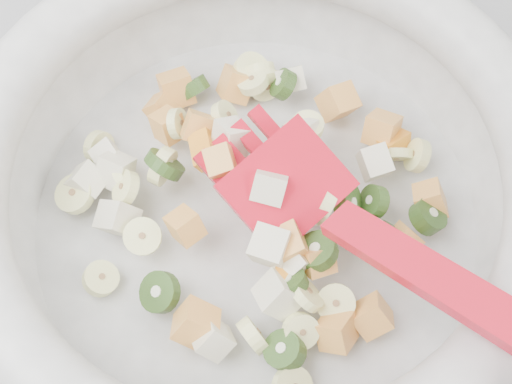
% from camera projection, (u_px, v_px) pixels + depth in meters
% --- Properties ---
extents(counter, '(2.00, 0.60, 0.90)m').
position_uv_depth(counter, '(224.00, 341.00, 0.93)').
color(counter, '#929397').
rests_on(counter, ground).
extents(mixing_bowl, '(0.46, 0.39, 0.16)m').
position_uv_depth(mixing_bowl, '(257.00, 184.00, 0.46)').
color(mixing_bowl, silver).
rests_on(mixing_bowl, counter).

